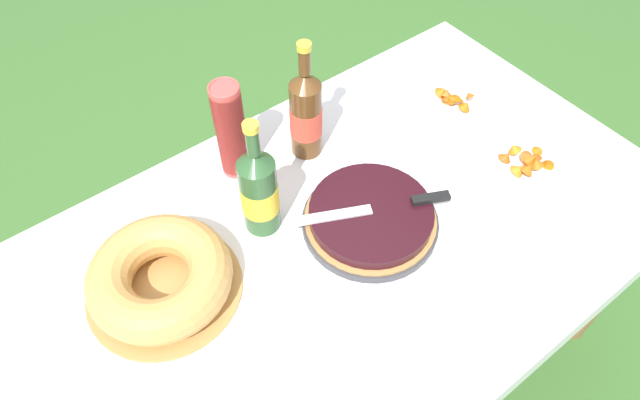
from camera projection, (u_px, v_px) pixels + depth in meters
ground_plane at (316, 382)px, 1.87m from camera, size 16.00×16.00×0.00m
garden_table at (314, 274)px, 1.34m from camera, size 1.76×0.92×0.75m
tablecloth at (314, 261)px, 1.29m from camera, size 1.77×0.93×0.10m
berry_tart at (370, 218)px, 1.32m from camera, size 0.32×0.32×0.06m
serving_knife at (384, 206)px, 1.29m from camera, size 0.35×0.18×0.01m
bundt_cake at (160, 277)px, 1.19m from camera, size 0.34×0.34×0.10m
cup_stack at (231, 131)px, 1.35m from camera, size 0.07×0.07×0.27m
cider_bottle_green at (259, 191)px, 1.25m from camera, size 0.09×0.09×0.32m
cider_bottle_amber at (306, 114)px, 1.39m from camera, size 0.08×0.08×0.33m
snack_plate_left at (527, 162)px, 1.45m from camera, size 0.22×0.22×0.06m
snack_plate_right at (449, 101)px, 1.59m from camera, size 0.21×0.21×0.06m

